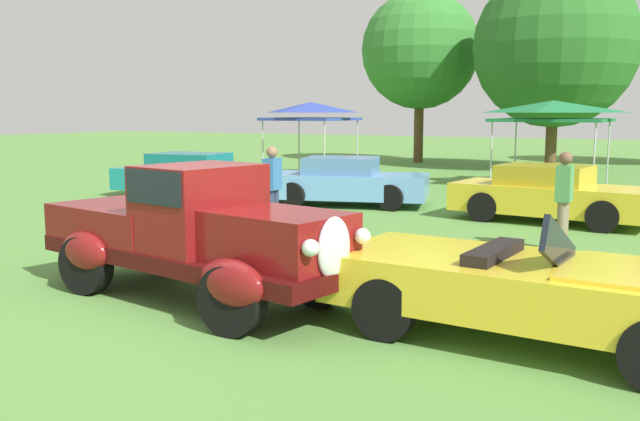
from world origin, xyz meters
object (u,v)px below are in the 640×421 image
at_px(spectator_between_cars, 272,187).
at_px(canopy_tent_center_field, 553,110).
at_px(show_car_yellow, 550,194).
at_px(canopy_tent_left_field, 311,110).
at_px(neighbor_convertible, 543,288).
at_px(spectator_near_truck, 564,198).
at_px(show_car_skyblue, 346,182).
at_px(show_car_teal, 194,176).
at_px(feature_pickup_truck, 196,231).

relative_size(spectator_between_cars, canopy_tent_center_field, 0.51).
height_order(show_car_yellow, canopy_tent_left_field, canopy_tent_left_field).
relative_size(neighbor_convertible, spectator_near_truck, 2.56).
height_order(neighbor_convertible, show_car_skyblue, neighbor_convertible).
bearing_deg(show_car_teal, canopy_tent_left_field, 92.41).
bearing_deg(feature_pickup_truck, canopy_tent_left_field, 115.20).
relative_size(spectator_near_truck, canopy_tent_center_field, 0.51).
bearing_deg(feature_pickup_truck, show_car_teal, 129.54).
height_order(show_car_skyblue, canopy_tent_left_field, canopy_tent_left_field).
bearing_deg(show_car_skyblue, canopy_tent_center_field, 63.27).
bearing_deg(show_car_teal, spectator_near_truck, -16.17).
height_order(show_car_teal, canopy_tent_center_field, canopy_tent_center_field).
bearing_deg(show_car_skyblue, neighbor_convertible, -52.23).
bearing_deg(show_car_yellow, show_car_teal, -178.73).
relative_size(feature_pickup_truck, canopy_tent_left_field, 1.71).
xyz_separation_m(feature_pickup_truck, spectator_near_truck, (3.41, 5.44, 0.04)).
bearing_deg(spectator_between_cars, show_car_skyblue, 98.57).
distance_m(show_car_yellow, spectator_near_truck, 3.35).
distance_m(show_car_skyblue, spectator_between_cars, 4.46).
xyz_separation_m(neighbor_convertible, canopy_tent_left_field, (-11.41, 15.08, 1.84)).
height_order(show_car_yellow, spectator_near_truck, spectator_near_truck).
distance_m(show_car_skyblue, show_car_yellow, 5.06).
bearing_deg(canopy_tent_left_field, feature_pickup_truck, -64.80).
distance_m(neighbor_convertible, show_car_skyblue, 10.85).
xyz_separation_m(spectator_between_cars, canopy_tent_left_field, (-5.43, 10.90, 1.51)).
distance_m(feature_pickup_truck, show_car_yellow, 9.03).
distance_m(feature_pickup_truck, show_car_teal, 10.96).
height_order(feature_pickup_truck, canopy_tent_left_field, canopy_tent_left_field).
height_order(show_car_skyblue, show_car_yellow, same).
bearing_deg(canopy_tent_center_field, spectator_near_truck, -77.69).
xyz_separation_m(show_car_teal, canopy_tent_left_field, (-0.29, 7.00, 1.82)).
xyz_separation_m(show_car_skyblue, spectator_near_truck, (5.91, -3.52, 0.31)).
bearing_deg(feature_pickup_truck, spectator_near_truck, 57.89).
bearing_deg(canopy_tent_center_field, show_car_skyblue, -116.73).
bearing_deg(spectator_near_truck, feature_pickup_truck, -122.11).
height_order(feature_pickup_truck, neighbor_convertible, feature_pickup_truck).
distance_m(spectator_near_truck, canopy_tent_center_field, 11.00).
xyz_separation_m(show_car_skyblue, canopy_tent_left_field, (-4.77, 6.50, 1.82)).
distance_m(feature_pickup_truck, show_car_skyblue, 9.30).
bearing_deg(spectator_near_truck, show_car_teal, 163.83).
xyz_separation_m(neighbor_convertible, spectator_between_cars, (-5.98, 4.18, 0.33)).
xyz_separation_m(show_car_teal, spectator_near_truck, (10.39, -3.01, 0.31)).
distance_m(neighbor_convertible, show_car_yellow, 8.44).
xyz_separation_m(show_car_yellow, canopy_tent_center_field, (-1.46, 7.42, 1.82)).
height_order(spectator_near_truck, canopy_tent_center_field, canopy_tent_center_field).
relative_size(feature_pickup_truck, spectator_near_truck, 2.83).
distance_m(show_car_teal, show_car_yellow, 9.53).
height_order(spectator_near_truck, canopy_tent_left_field, canopy_tent_left_field).
height_order(show_car_teal, spectator_near_truck, spectator_near_truck).
relative_size(neighbor_convertible, show_car_teal, 0.93).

